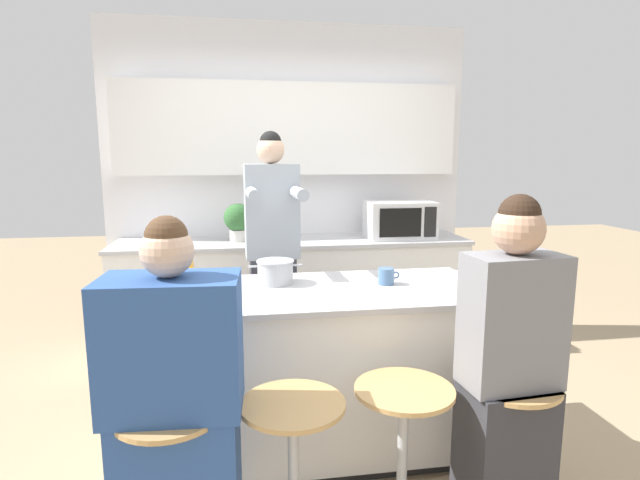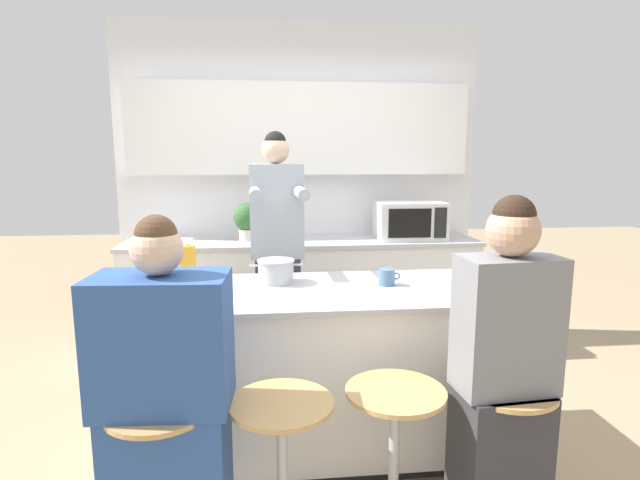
% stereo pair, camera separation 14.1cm
% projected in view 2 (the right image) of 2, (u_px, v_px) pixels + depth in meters
% --- Properties ---
extents(ground_plane, '(16.00, 16.00, 0.00)m').
position_uv_depth(ground_plane, '(321.00, 446.00, 2.79)').
color(ground_plane, tan).
extents(wall_back, '(3.07, 0.22, 2.70)m').
position_uv_depth(wall_back, '(300.00, 163.00, 4.27)').
color(wall_back, white).
rests_on(wall_back, ground_plane).
extents(back_counter, '(2.85, 0.63, 0.93)m').
position_uv_depth(back_counter, '(303.00, 294.00, 4.16)').
color(back_counter, white).
rests_on(back_counter, ground_plane).
extents(kitchen_island, '(1.76, 0.78, 0.91)m').
position_uv_depth(kitchen_island, '(321.00, 369.00, 2.72)').
color(kitchen_island, black).
rests_on(kitchen_island, ground_plane).
extents(bar_stool_leftmost, '(0.42, 0.42, 0.66)m').
position_uv_depth(bar_stool_leftmost, '(163.00, 470.00, 1.96)').
color(bar_stool_leftmost, tan).
rests_on(bar_stool_leftmost, ground_plane).
extents(bar_stool_center_left, '(0.42, 0.42, 0.66)m').
position_uv_depth(bar_stool_center_left, '(282.00, 464.00, 1.99)').
color(bar_stool_center_left, tan).
rests_on(bar_stool_center_left, ground_plane).
extents(bar_stool_center_right, '(0.42, 0.42, 0.66)m').
position_uv_depth(bar_stool_center_right, '(394.00, 450.00, 2.09)').
color(bar_stool_center_right, tan).
rests_on(bar_stool_center_right, ground_plane).
extents(bar_stool_rightmost, '(0.42, 0.42, 0.66)m').
position_uv_depth(bar_stool_rightmost, '(502.00, 445.00, 2.12)').
color(bar_stool_rightmost, tan).
rests_on(bar_stool_rightmost, ground_plane).
extents(person_cooking, '(0.36, 0.56, 1.76)m').
position_uv_depth(person_cooking, '(277.00, 268.00, 3.25)').
color(person_cooking, '#383842').
rests_on(person_cooking, ground_plane).
extents(person_wrapped_blanket, '(0.52, 0.32, 1.40)m').
position_uv_depth(person_wrapped_blanket, '(166.00, 407.00, 1.91)').
color(person_wrapped_blanket, '#2D5193').
rests_on(person_wrapped_blanket, ground_plane).
extents(person_seated_near, '(0.41, 0.29, 1.46)m').
position_uv_depth(person_seated_near, '(503.00, 385.00, 2.05)').
color(person_seated_near, '#333338').
rests_on(person_seated_near, ground_plane).
extents(cooking_pot, '(0.30, 0.21, 0.13)m').
position_uv_depth(cooking_pot, '(276.00, 271.00, 2.76)').
color(cooking_pot, '#B7BABC').
rests_on(cooking_pot, kitchen_island).
extents(fruit_bowl, '(0.20, 0.20, 0.08)m').
position_uv_depth(fruit_bowl, '(466.00, 284.00, 2.59)').
color(fruit_bowl, silver).
rests_on(fruit_bowl, kitchen_island).
extents(mixing_bowl_steel, '(0.18, 0.18, 0.08)m').
position_uv_depth(mixing_bowl_steel, '(188.00, 299.00, 2.32)').
color(mixing_bowl_steel, '#B7BABC').
rests_on(mixing_bowl_steel, kitchen_island).
extents(coffee_cup_near, '(0.12, 0.09, 0.09)m').
position_uv_depth(coffee_cup_near, '(387.00, 277.00, 2.71)').
color(coffee_cup_near, '#4C7099').
rests_on(coffee_cup_near, kitchen_island).
extents(juice_carton, '(0.08, 0.08, 0.22)m').
position_uv_depth(juice_carton, '(188.00, 263.00, 2.79)').
color(juice_carton, gold).
rests_on(juice_carton, kitchen_island).
extents(microwave, '(0.55, 0.36, 0.30)m').
position_uv_depth(microwave, '(410.00, 220.00, 4.10)').
color(microwave, white).
rests_on(microwave, back_counter).
extents(potted_plant, '(0.23, 0.23, 0.30)m').
position_uv_depth(potted_plant, '(248.00, 220.00, 4.01)').
color(potted_plant, beige).
rests_on(potted_plant, back_counter).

